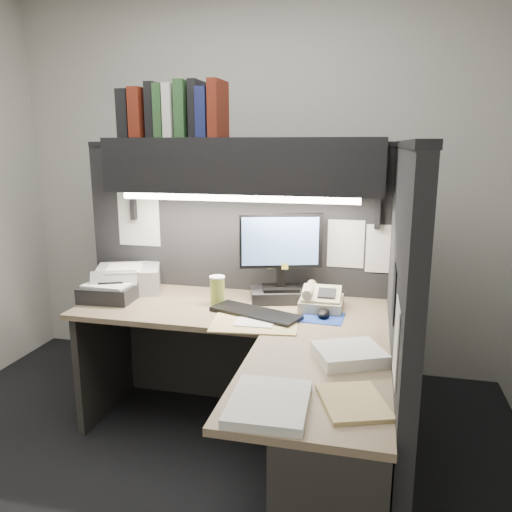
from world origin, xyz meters
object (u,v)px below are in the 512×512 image
keyboard (255,313)px  telephone (321,300)px  desk (266,412)px  monitor (281,267)px  coffee_cup (217,291)px  printer (129,279)px  overhead_shelf (243,165)px  notebook_stack (110,292)px

keyboard → telephone: size_ratio=2.04×
desk → monitor: (-0.08, 0.74, 0.49)m
keyboard → coffee_cup: coffee_cup is taller
desk → coffee_cup: size_ratio=11.10×
printer → telephone: bearing=-25.6°
keyboard → coffee_cup: (-0.25, 0.14, 0.06)m
overhead_shelf → notebook_stack: (-0.75, -0.23, -0.73)m
overhead_shelf → notebook_stack: size_ratio=5.19×
notebook_stack → desk: bearing=-26.6°
overhead_shelf → notebook_stack: bearing=-163.0°
printer → coffee_cup: bearing=-34.2°
keyboard → printer: printer is taller
monitor → coffee_cup: 0.39m
telephone → notebook_stack: (-1.21, -0.13, -0.00)m
desk → keyboard: size_ratio=3.45×
desk → coffee_cup: 0.81m
overhead_shelf → telephone: size_ratio=6.43×
telephone → printer: bearing=176.3°
monitor → coffee_cup: bearing=-173.2°
monitor → notebook_stack: bearing=175.6°
desk → notebook_stack: bearing=153.4°
desk → notebook_stack: size_ratio=5.69×
printer → overhead_shelf: bearing=-19.8°
coffee_cup → telephone: bearing=5.8°
monitor → telephone: (0.25, -0.09, -0.16)m
desk → notebook_stack: 1.22m
keyboard → notebook_stack: size_ratio=1.65×
printer → notebook_stack: printer is taller
desk → telephone: 0.75m
printer → notebook_stack: 0.20m
keyboard → coffee_cup: size_ratio=3.22×
overhead_shelf → monitor: overhead_shelf is taller
keyboard → printer: 0.91m
overhead_shelf → coffee_cup: size_ratio=10.12×
monitor → keyboard: monitor is taller
monitor → keyboard: bearing=-122.8°
keyboard → desk: bearing=-50.1°
notebook_stack → coffee_cup: bearing=6.0°
keyboard → notebook_stack: (-0.89, 0.07, 0.03)m
overhead_shelf → printer: size_ratio=4.17×
keyboard → telephone: telephone is taller
monitor → keyboard: (-0.08, -0.28, -0.19)m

